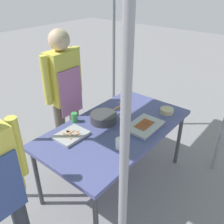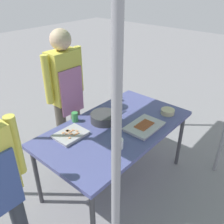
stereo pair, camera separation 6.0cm
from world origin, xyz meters
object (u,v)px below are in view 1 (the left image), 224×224
object	(u,v)px
cooking_wok	(104,117)
condiment_bowl	(167,111)
vendor_woman	(65,90)
drink_cup_near_edge	(120,143)
tray_meat_skewers	(71,135)
stall_table	(116,131)
drink_cup_by_wok	(74,117)
tray_grilled_sausages	(144,126)

from	to	relation	value
cooking_wok	condiment_bowl	size ratio (longest dim) A/B	2.91
vendor_woman	drink_cup_near_edge	bearing A→B (deg)	77.50
tray_meat_skewers	stall_table	bearing A→B (deg)	-27.34
condiment_bowl	drink_cup_by_wok	bearing A→B (deg)	139.87
stall_table	drink_cup_by_wok	xyz separation A→B (m)	(-0.20, 0.39, 0.10)
drink_cup_near_edge	vendor_woman	xyz separation A→B (m)	(0.21, 0.95, 0.17)
stall_table	vendor_woman	bearing A→B (deg)	93.25
stall_table	drink_cup_by_wok	size ratio (longest dim) A/B	15.67
vendor_woman	cooking_wok	bearing A→B (deg)	93.83
condiment_bowl	drink_cup_by_wok	size ratio (longest dim) A/B	1.48
drink_cup_near_edge	tray_meat_skewers	bearing A→B (deg)	109.32
drink_cup_near_edge	drink_cup_by_wok	bearing A→B (deg)	85.40
vendor_woman	tray_grilled_sausages	bearing A→B (deg)	102.44
tray_grilled_sausages	cooking_wok	xyz separation A→B (m)	(-0.17, 0.39, 0.03)
cooking_wok	condiment_bowl	xyz separation A→B (m)	(0.58, -0.42, -0.02)
cooking_wok	drink_cup_by_wok	xyz separation A→B (m)	(-0.20, 0.23, 0.00)
condiment_bowl	drink_cup_by_wok	world-z (taller)	drink_cup_by_wok
drink_cup_near_edge	drink_cup_by_wok	distance (m)	0.64
stall_table	tray_grilled_sausages	bearing A→B (deg)	-54.41
condiment_bowl	drink_cup_by_wok	xyz separation A→B (m)	(-0.78, 0.65, 0.02)
cooking_wok	drink_cup_near_edge	xyz separation A→B (m)	(-0.25, -0.41, -0.00)
tray_grilled_sausages	cooking_wok	distance (m)	0.43
tray_meat_skewers	condiment_bowl	size ratio (longest dim) A/B	1.99
tray_meat_skewers	drink_cup_by_wok	bearing A→B (deg)	39.73
condiment_bowl	vendor_woman	world-z (taller)	vendor_woman
condiment_bowl	vendor_woman	bearing A→B (deg)	122.41
tray_meat_skewers	vendor_woman	bearing A→B (deg)	52.91
drink_cup_near_edge	vendor_woman	bearing A→B (deg)	77.50
stall_table	drink_cup_by_wok	world-z (taller)	drink_cup_by_wok
tray_meat_skewers	drink_cup_near_edge	bearing A→B (deg)	-70.68
tray_grilled_sausages	tray_meat_skewers	distance (m)	0.73
tray_grilled_sausages	condiment_bowl	world-z (taller)	condiment_bowl
drink_cup_near_edge	drink_cup_by_wok	size ratio (longest dim) A/B	0.90
stall_table	tray_grilled_sausages	world-z (taller)	tray_grilled_sausages
stall_table	drink_cup_near_edge	world-z (taller)	drink_cup_near_edge
drink_cup_by_wok	cooking_wok	bearing A→B (deg)	-49.62
tray_grilled_sausages	drink_cup_by_wok	xyz separation A→B (m)	(-0.37, 0.62, 0.03)
stall_table	drink_cup_near_edge	bearing A→B (deg)	-135.52
stall_table	tray_grilled_sausages	distance (m)	0.30
vendor_woman	stall_table	bearing A→B (deg)	93.25
tray_meat_skewers	condiment_bowl	xyz separation A→B (m)	(0.99, -0.48, 0.01)
cooking_wok	vendor_woman	distance (m)	0.57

